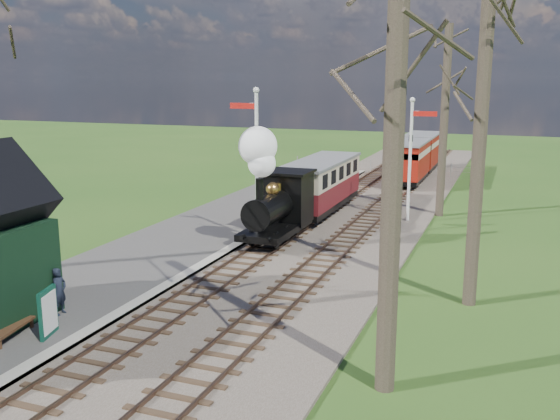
{
  "coord_description": "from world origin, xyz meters",
  "views": [
    {
      "loc": [
        8.79,
        -6.35,
        6.59
      ],
      "look_at": [
        0.47,
        15.48,
        1.6
      ],
      "focal_mm": 40.0,
      "sensor_mm": 36.0,
      "label": 1
    }
  ],
  "objects": [
    {
      "name": "coach",
      "position": [
        0.0,
        22.23,
        1.56
      ],
      "size": [
        2.17,
        7.43,
        2.28
      ],
      "color": "black",
      "rests_on": "ground"
    },
    {
      "name": "track_far",
      "position": [
        2.6,
        22.0,
        0.1
      ],
      "size": [
        1.6,
        60.0,
        0.15
      ],
      "color": "brown",
      "rests_on": "ground"
    },
    {
      "name": "coping_strip",
      "position": [
        -1.2,
        14.0,
        0.1
      ],
      "size": [
        0.4,
        44.0,
        0.21
      ],
      "primitive_type": "cube",
      "color": "#B2AD9E",
      "rests_on": "ground"
    },
    {
      "name": "bench",
      "position": [
        -2.84,
        4.88,
        0.62
      ],
      "size": [
        0.72,
        1.61,
        0.89
      ],
      "color": "#432918",
      "rests_on": "platform"
    },
    {
      "name": "ballast_bed",
      "position": [
        1.3,
        22.0,
        0.05
      ],
      "size": [
        8.0,
        60.0,
        0.1
      ],
      "primitive_type": "cube",
      "color": "brown",
      "rests_on": "ground"
    },
    {
      "name": "semaphore_near",
      "position": [
        -0.77,
        16.0,
        3.62
      ],
      "size": [
        1.22,
        0.24,
        6.22
      ],
      "color": "silver",
      "rests_on": "ground"
    },
    {
      "name": "person",
      "position": [
        -2.62,
        6.63,
        0.86
      ],
      "size": [
        0.32,
        0.48,
        1.31
      ],
      "primitive_type": "imported",
      "rotation": [
        0.0,
        0.0,
        1.57
      ],
      "color": "black",
      "rests_on": "platform"
    },
    {
      "name": "fence_line",
      "position": [
        0.3,
        36.0,
        0.55
      ],
      "size": [
        12.6,
        0.08,
        1.0
      ],
      "color": "slate",
      "rests_on": "ground"
    },
    {
      "name": "semaphore_far",
      "position": [
        4.37,
        22.0,
        3.35
      ],
      "size": [
        1.22,
        0.24,
        5.72
      ],
      "color": "silver",
      "rests_on": "ground"
    },
    {
      "name": "sign_board",
      "position": [
        -1.89,
        5.34,
        0.82
      ],
      "size": [
        0.3,
        0.84,
        1.24
      ],
      "color": "#0E4130",
      "rests_on": "platform"
    },
    {
      "name": "locomotive",
      "position": [
        -0.01,
        16.17,
        2.13
      ],
      "size": [
        1.86,
        4.33,
        4.64
      ],
      "color": "black",
      "rests_on": "ground"
    },
    {
      "name": "track_near",
      "position": [
        0.0,
        22.0,
        0.1
      ],
      "size": [
        1.6,
        60.0,
        0.15
      ],
      "color": "brown",
      "rests_on": "ground"
    },
    {
      "name": "red_carriage_a",
      "position": [
        2.6,
        31.98,
        1.52
      ],
      "size": [
        2.1,
        5.2,
        2.21
      ],
      "color": "black",
      "rests_on": "ground"
    },
    {
      "name": "red_carriage_b",
      "position": [
        2.6,
        37.48,
        1.52
      ],
      "size": [
        2.1,
        5.2,
        2.21
      ],
      "color": "black",
      "rests_on": "ground"
    },
    {
      "name": "distant_hills",
      "position": [
        1.4,
        64.38,
        -16.21
      ],
      "size": [
        114.4,
        48.0,
        22.02
      ],
      "color": "#385B23",
      "rests_on": "ground"
    },
    {
      "name": "bare_trees",
      "position": [
        1.33,
        10.1,
        5.21
      ],
      "size": [
        15.51,
        22.39,
        12.0
      ],
      "color": "#382D23",
      "rests_on": "ground"
    },
    {
      "name": "platform",
      "position": [
        -3.5,
        14.0,
        0.1
      ],
      "size": [
        5.0,
        44.0,
        0.2
      ],
      "primitive_type": "cube",
      "color": "#474442",
      "rests_on": "ground"
    }
  ]
}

